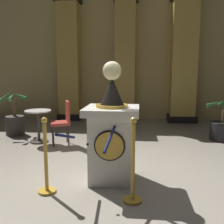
% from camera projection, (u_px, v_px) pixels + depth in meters
% --- Properties ---
extents(ground_plane, '(11.70, 11.70, 0.00)m').
position_uv_depth(ground_plane, '(108.00, 174.00, 4.14)').
color(ground_plane, '#9E9384').
extents(back_wall, '(11.70, 0.16, 4.05)m').
position_uv_depth(back_wall, '(126.00, 58.00, 8.71)').
color(back_wall, tan).
rests_on(back_wall, ground_plane).
extents(pedestal_clock, '(0.77, 0.77, 1.75)m').
position_uv_depth(pedestal_clock, '(112.00, 135.00, 3.81)').
color(pedestal_clock, silver).
rests_on(pedestal_clock, ground_plane).
extents(stanchion_near, '(0.24, 0.24, 1.02)m').
position_uv_depth(stanchion_near, '(46.00, 167.00, 3.47)').
color(stanchion_near, gold).
rests_on(stanchion_near, ground_plane).
extents(stanchion_far, '(0.24, 0.24, 1.07)m').
position_uv_depth(stanchion_far, '(133.00, 172.00, 3.22)').
color(stanchion_far, gold).
rests_on(stanchion_far, ground_plane).
extents(velvet_rope, '(0.67, 0.65, 0.22)m').
position_uv_depth(velvet_rope, '(87.00, 137.00, 3.28)').
color(velvet_rope, '#141947').
extents(column_left, '(0.80, 0.80, 3.89)m').
position_uv_depth(column_left, '(70.00, 61.00, 8.59)').
color(column_left, black).
rests_on(column_left, ground_plane).
extents(column_right, '(0.91, 0.91, 3.89)m').
position_uv_depth(column_right, '(183.00, 60.00, 8.21)').
color(column_right, black).
rests_on(column_right, ground_plane).
extents(column_centre_rear, '(0.76, 0.76, 3.89)m').
position_uv_depth(column_centre_rear, '(125.00, 61.00, 8.40)').
color(column_centre_rear, black).
rests_on(column_centre_rear, ground_plane).
extents(potted_palm_left, '(0.64, 0.69, 1.16)m').
position_uv_depth(potted_palm_left, '(15.00, 121.00, 6.63)').
color(potted_palm_left, '#2D2823').
rests_on(potted_palm_left, ground_plane).
extents(potted_palm_right, '(0.79, 0.79, 1.03)m').
position_uv_depth(potted_palm_right, '(223.00, 128.00, 6.12)').
color(potted_palm_right, black).
rests_on(potted_palm_right, ground_plane).
extents(cafe_table, '(0.59, 0.59, 0.73)m').
position_uv_depth(cafe_table, '(38.00, 122.00, 5.92)').
color(cafe_table, '#332D28').
rests_on(cafe_table, ground_plane).
extents(cafe_chair_red, '(0.52, 0.52, 0.96)m').
position_uv_depth(cafe_chair_red, '(63.00, 119.00, 5.72)').
color(cafe_chair_red, black).
rests_on(cafe_chair_red, ground_plane).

